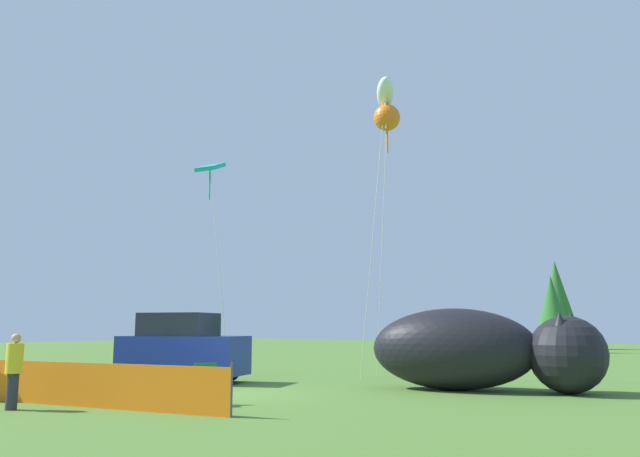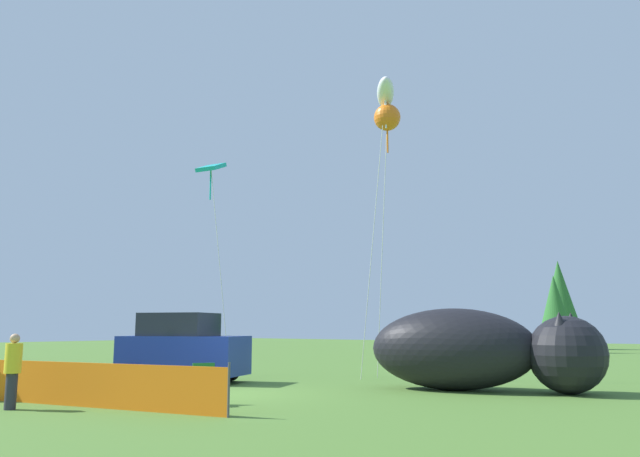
# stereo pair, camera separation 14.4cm
# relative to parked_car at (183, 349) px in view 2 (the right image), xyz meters

# --- Properties ---
(ground_plane) EXTENTS (120.00, 120.00, 0.00)m
(ground_plane) POSITION_rel_parked_car_xyz_m (3.44, -1.71, -1.05)
(ground_plane) COLOR #4C752D
(parked_car) EXTENTS (4.31, 3.14, 2.18)m
(parked_car) POSITION_rel_parked_car_xyz_m (0.00, 0.00, 0.00)
(parked_car) COLOR navy
(parked_car) RESTS_ON ground
(folding_chair) EXTENTS (0.74, 0.74, 0.93)m
(folding_chair) POSITION_rel_parked_car_xyz_m (4.93, -3.46, -0.52)
(folding_chair) COLOR #267F33
(folding_chair) RESTS_ON ground
(inflatable_cat) EXTENTS (6.41, 3.65, 2.26)m
(inflatable_cat) POSITION_rel_parked_car_xyz_m (8.57, 3.29, -0.01)
(inflatable_cat) COLOR black
(inflatable_cat) RESTS_ON ground
(safety_fence) EXTENTS (9.68, 2.16, 1.05)m
(safety_fence) POSITION_rel_parked_car_xyz_m (1.97, -5.54, -0.57)
(safety_fence) COLOR orange
(safety_fence) RESTS_ON ground
(spectator_in_green_shirt) EXTENTS (0.35, 0.35, 1.60)m
(spectator_in_green_shirt) POSITION_rel_parked_car_xyz_m (2.26, -6.53, -0.18)
(spectator_in_green_shirt) COLOR #2D2D38
(spectator_in_green_shirt) RESTS_ON ground
(kite_teal_diamond) EXTENTS (1.73, 1.08, 8.22)m
(kite_teal_diamond) POSITION_rel_parked_car_xyz_m (-2.20, 2.97, 6.76)
(kite_teal_diamond) COLOR silver
(kite_teal_diamond) RESTS_ON ground
(kite_white_ghost) EXTENTS (1.75, 2.06, 10.49)m
(kite_white_ghost) POSITION_rel_parked_car_xyz_m (4.71, 4.89, 8.90)
(kite_white_ghost) COLOR silver
(kite_white_ghost) RESTS_ON ground
(kite_orange_flower) EXTENTS (1.28, 0.95, 9.65)m
(kite_orange_flower) POSITION_rel_parked_car_xyz_m (4.60, 5.15, 8.09)
(kite_orange_flower) COLOR silver
(kite_orange_flower) RESTS_ON ground
(horizon_tree_west) EXTENTS (2.22, 2.22, 5.29)m
(horizon_tree_west) POSITION_rel_parked_car_xyz_m (2.12, 30.74, 2.20)
(horizon_tree_west) COLOR brown
(horizon_tree_west) RESTS_ON ground
(horizon_tree_mid) EXTENTS (2.94, 2.94, 7.03)m
(horizon_tree_mid) POSITION_rel_parked_car_xyz_m (0.29, 37.92, 3.26)
(horizon_tree_mid) COLOR brown
(horizon_tree_mid) RESTS_ON ground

